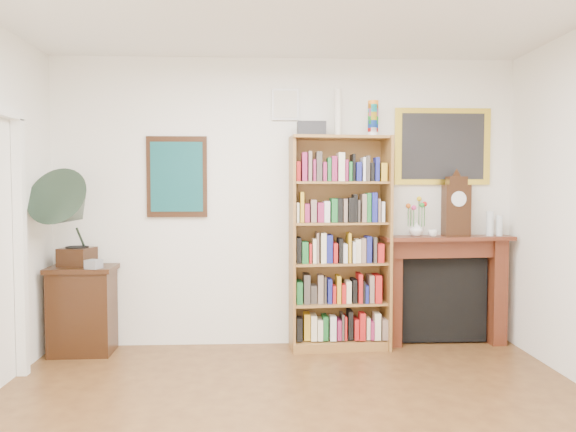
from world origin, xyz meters
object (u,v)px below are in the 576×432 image
at_px(bookshelf, 340,231).
at_px(teacup, 433,233).
at_px(cd_stack, 94,264).
at_px(flower_vase, 416,229).
at_px(bottle_right, 500,226).
at_px(bottle_left, 490,223).
at_px(gramophone, 71,212).
at_px(mantel_clock, 456,207).
at_px(side_cabinet, 83,310).
at_px(fireplace, 444,281).

height_order(bookshelf, teacup, bookshelf).
bearing_deg(bookshelf, cd_stack, -179.34).
height_order(flower_vase, bottle_right, bottle_right).
xyz_separation_m(cd_stack, teacup, (3.15, 0.17, 0.25)).
xyz_separation_m(teacup, bottle_left, (0.59, 0.08, 0.09)).
distance_m(bookshelf, cd_stack, 2.29).
bearing_deg(flower_vase, gramophone, -176.15).
bearing_deg(mantel_clock, gramophone, 179.55).
height_order(side_cabinet, flower_vase, flower_vase).
xyz_separation_m(flower_vase, teacup, (0.14, -0.10, -0.04)).
xyz_separation_m(gramophone, flower_vase, (3.23, 0.22, -0.18)).
height_order(mantel_clock, flower_vase, mantel_clock).
bearing_deg(teacup, cd_stack, -176.90).
bearing_deg(teacup, bottle_right, 5.76).
relative_size(bottle_left, bottle_right, 1.20).
bearing_deg(gramophone, bottle_right, 14.66).
xyz_separation_m(bookshelf, flower_vase, (0.76, 0.07, 0.01)).
height_order(gramophone, mantel_clock, gramophone).
bearing_deg(gramophone, bottle_left, 14.95).
distance_m(mantel_clock, bottle_right, 0.47).
height_order(flower_vase, bottle_left, bottle_left).
relative_size(mantel_clock, flower_vase, 4.09).
height_order(cd_stack, bottle_right, bottle_right).
height_order(mantel_clock, bottle_right, mantel_clock).
distance_m(mantel_clock, bottle_left, 0.38).
height_order(bookshelf, side_cabinet, bookshelf).
xyz_separation_m(bookshelf, bottle_left, (1.48, 0.05, 0.06)).
distance_m(side_cabinet, bottle_left, 3.97).
height_order(gramophone, flower_vase, gramophone).
relative_size(side_cabinet, bottle_right, 4.08).
relative_size(gramophone, bottle_left, 3.75).
height_order(cd_stack, flower_vase, flower_vase).
relative_size(fireplace, bottle_left, 5.38).
relative_size(mantel_clock, bottle_right, 2.89).
distance_m(fireplace, flower_vase, 0.60).
distance_m(cd_stack, flower_vase, 3.04).
distance_m(bottle_left, bottle_right, 0.09).
bearing_deg(bottle_left, gramophone, -177.05).
bearing_deg(bottle_left, side_cabinet, -178.46).
height_order(bookshelf, fireplace, bookshelf).
relative_size(bookshelf, fireplace, 1.81).
xyz_separation_m(side_cabinet, gramophone, (-0.06, -0.10, 0.92)).
bearing_deg(cd_stack, flower_vase, 5.09).
bearing_deg(teacup, side_cabinet, -179.65).
xyz_separation_m(mantel_clock, bottle_left, (0.34, 0.02, -0.16)).
bearing_deg(mantel_clock, side_cabinet, 178.00).
relative_size(flower_vase, bottle_left, 0.59).
bearing_deg(flower_vase, fireplace, 4.72).
height_order(fireplace, flower_vase, flower_vase).
height_order(side_cabinet, cd_stack, cd_stack).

